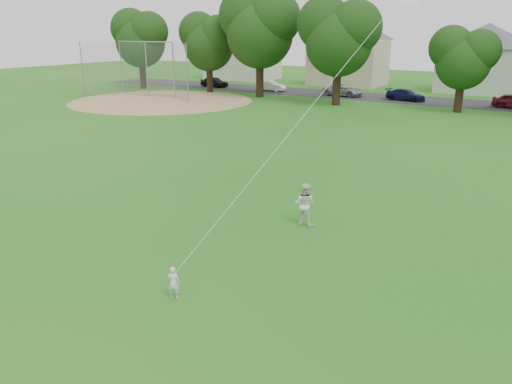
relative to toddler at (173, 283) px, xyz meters
The scene contains 10 objects.
ground 0.99m from the toddler, 100.40° to the left, with size 160.00×160.00×0.00m, color #186116.
street 42.86m from the toddler, 90.21° to the left, with size 90.00×7.00×0.01m, color #2D2D30.
dirt_infield 38.95m from the toddler, 132.19° to the left, with size 18.00×18.00×0.02m, color #9E7F51.
toddler is the anchor object (origin of this frame).
older_boy 6.56m from the toddler, 84.84° to the left, with size 0.76×0.59×1.56m, color silver.
kite 5.95m from the toddler, 70.73° to the left, with size 2.08×4.72×11.64m.
baseball_backstop 42.61m from the toddler, 134.51° to the left, with size 12.66×3.66×5.58m.
tree_row 37.03m from the toddler, 85.96° to the left, with size 82.07×7.87×11.21m.
parked_cars 41.98m from the toddler, 85.72° to the left, with size 70.31×2.37×1.27m.
house_row 53.07m from the toddler, 91.73° to the left, with size 76.70×13.52×10.50m.
Camera 1 is at (8.11, -9.68, 6.77)m, focal length 35.00 mm.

